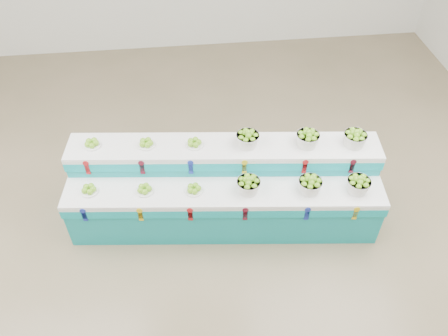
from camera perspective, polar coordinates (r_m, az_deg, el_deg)
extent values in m
plane|color=#716448|center=(5.67, -3.94, -10.31)|extent=(10.00, 10.00, 0.00)
cylinder|color=white|center=(5.49, -16.63, -2.57)|extent=(0.23, 0.23, 0.09)
cylinder|color=white|center=(5.35, -9.97, -2.60)|extent=(0.23, 0.23, 0.09)
cylinder|color=white|center=(5.28, -3.81, -2.60)|extent=(0.23, 0.23, 0.09)
cylinder|color=white|center=(5.62, -16.29, 3.03)|extent=(0.23, 0.23, 0.09)
cylinder|color=white|center=(5.47, -9.77, 3.14)|extent=(0.23, 0.23, 0.09)
cylinder|color=white|center=(5.41, -3.76, 3.21)|extent=(0.23, 0.23, 0.09)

